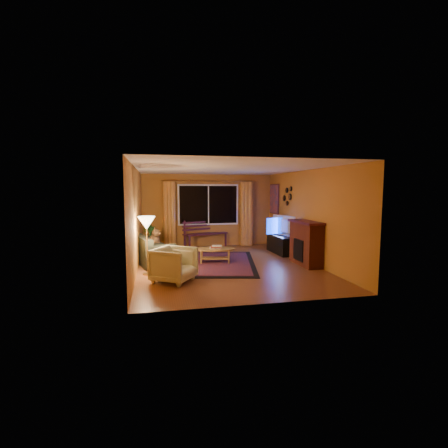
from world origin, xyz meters
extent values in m
cube|color=brown|center=(0.00, 0.00, -0.01)|extent=(4.50, 6.00, 0.02)
cube|color=white|center=(0.00, 0.00, 2.51)|extent=(4.50, 6.00, 0.02)
cube|color=#BD7A2F|center=(0.00, 3.01, 1.25)|extent=(4.50, 0.02, 2.50)
cube|color=#BD7A2F|center=(-2.26, 0.00, 1.25)|extent=(0.02, 6.00, 2.50)
cube|color=#BD7A2F|center=(2.26, 0.00, 1.25)|extent=(0.02, 6.00, 2.50)
cube|color=black|center=(0.00, 2.94, 1.45)|extent=(2.00, 0.02, 1.30)
cylinder|color=#BF8C3F|center=(0.00, 2.90, 2.25)|extent=(3.20, 0.03, 0.03)
cylinder|color=#D68C3C|center=(-1.35, 2.88, 1.12)|extent=(0.36, 0.36, 2.24)
cylinder|color=#D68C3C|center=(1.35, 2.88, 1.12)|extent=(0.36, 0.36, 2.24)
cube|color=#3D1420|center=(-0.14, 2.75, 0.23)|extent=(1.62, 0.97, 0.47)
imported|color=#235B1E|center=(-2.00, 2.70, 0.40)|extent=(0.57, 0.57, 0.80)
cube|color=#242B22|center=(-1.90, 0.70, 0.37)|extent=(1.24, 1.99, 0.75)
imported|color=beige|center=(-1.43, -1.30, 0.41)|extent=(1.05, 1.07, 0.81)
cylinder|color=#BF8C3F|center=(-2.00, -0.60, 0.67)|extent=(0.27, 0.27, 1.35)
cube|color=maroon|center=(-0.18, 0.26, 0.01)|extent=(2.56, 3.44, 0.02)
cylinder|color=#B28742|center=(-0.24, 0.33, 0.19)|extent=(1.25, 1.25, 0.39)
cube|color=black|center=(2.00, 1.21, 0.28)|extent=(0.47, 1.33, 0.55)
imported|color=black|center=(2.00, 1.21, 0.86)|extent=(0.44, 1.08, 0.62)
cube|color=maroon|center=(2.05, -0.40, 0.55)|extent=(0.40, 1.20, 1.10)
cube|color=#D0451B|center=(2.22, 2.45, 1.65)|extent=(0.04, 0.76, 0.96)
camera|label=1|loc=(-1.77, -8.18, 1.96)|focal=26.00mm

